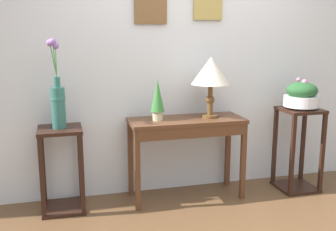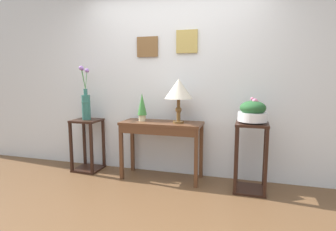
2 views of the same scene
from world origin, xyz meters
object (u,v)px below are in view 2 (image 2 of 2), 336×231
console_table (161,131)px  potted_plant_on_console (142,106)px  pedestal_stand_left (88,145)px  planter_bowl_wide_right (253,112)px  flower_vase_tall_left (86,102)px  table_lamp (179,90)px  pedestal_stand_right (251,157)px

console_table → potted_plant_on_console: bearing=173.9°
pedestal_stand_left → planter_bowl_wide_right: size_ratio=2.24×
potted_plant_on_console → flower_vase_tall_left: flower_vase_tall_left is taller
table_lamp → pedestal_stand_right: (0.92, -0.09, -0.79)m
table_lamp → pedestal_stand_left: table_lamp is taller
table_lamp → potted_plant_on_console: (-0.51, 0.01, -0.22)m
console_table → table_lamp: bearing=5.8°
pedestal_stand_left → flower_vase_tall_left: 0.63m
console_table → flower_vase_tall_left: size_ratio=1.40×
console_table → potted_plant_on_console: (-0.28, 0.03, 0.32)m
console_table → pedestal_stand_left: size_ratio=1.42×
pedestal_stand_right → potted_plant_on_console: bearing=176.2°
pedestal_stand_left → potted_plant_on_console: bearing=-0.8°
console_table → planter_bowl_wide_right: 1.19m
console_table → flower_vase_tall_left: bearing=177.9°
flower_vase_tall_left → planter_bowl_wide_right: (2.30, -0.11, -0.04)m
pedestal_stand_right → planter_bowl_wide_right: bearing=13.3°
potted_plant_on_console → flower_vase_tall_left: bearing=179.2°
console_table → table_lamp: size_ratio=1.89×
console_table → planter_bowl_wide_right: (1.15, -0.06, 0.31)m
table_lamp → potted_plant_on_console: 0.55m
table_lamp → flower_vase_tall_left: size_ratio=0.74×
table_lamp → console_table: bearing=-174.2°
potted_plant_on_console → pedestal_stand_left: size_ratio=0.50×
table_lamp → pedestal_stand_left: size_ratio=0.75×
table_lamp → planter_bowl_wide_right: size_ratio=1.68×
pedestal_stand_right → planter_bowl_wide_right: 0.55m
planter_bowl_wide_right → console_table: bearing=176.8°
flower_vase_tall_left → pedestal_stand_right: (2.30, -0.11, -0.59)m
flower_vase_tall_left → potted_plant_on_console: bearing=-0.8°
potted_plant_on_console → pedestal_stand_left: potted_plant_on_console is taller
pedestal_stand_left → flower_vase_tall_left: flower_vase_tall_left is taller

